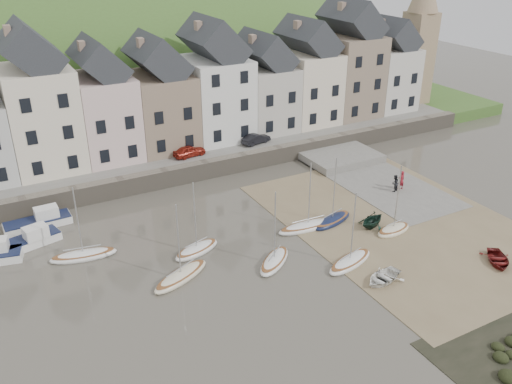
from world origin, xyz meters
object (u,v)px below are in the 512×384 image
rowboat_green (372,220)px  car_left (189,151)px  rowboat_red (498,259)px  person_red (401,180)px  sailboat_0 (83,255)px  car_right (256,139)px  rowboat_white (383,277)px  person_dark (395,183)px

rowboat_green → car_left: size_ratio=0.80×
rowboat_red → person_red: size_ratio=1.63×
sailboat_0 → person_red: sailboat_0 is taller
car_left → rowboat_red: bearing=-161.0°
car_left → car_right: size_ratio=1.01×
person_red → car_right: size_ratio=0.56×
sailboat_0 → car_right: (21.81, 12.02, 1.90)m
rowboat_white → person_dark: person_dark is taller
rowboat_white → rowboat_red: (9.29, -2.33, -0.01)m
rowboat_red → car_left: bearing=151.6°
sailboat_0 → car_left: 18.44m
person_red → car_right: (-8.28, 14.44, 1.08)m
person_red → car_left: 21.75m
rowboat_red → person_dark: 13.53m
person_dark → car_right: bearing=-82.7°
person_dark → rowboat_red: bearing=63.5°
sailboat_0 → rowboat_green: sailboat_0 is taller
rowboat_white → car_left: (-4.46, 25.61, 1.80)m
car_right → rowboat_white: bearing=160.0°
rowboat_red → person_dark: person_dark is taller
rowboat_green → car_right: bearing=167.0°
rowboat_red → car_left: (-13.75, 27.94, 1.81)m
sailboat_0 → rowboat_red: size_ratio=2.02×
rowboat_green → sailboat_0: bearing=-122.9°
sailboat_0 → car_right: size_ratio=1.85×
rowboat_red → car_right: (-5.79, 27.94, 1.78)m
person_red → person_dark: size_ratio=1.13×
sailboat_0 → rowboat_red: (27.61, -15.92, 0.12)m
rowboat_white → car_left: bearing=176.5°
rowboat_red → car_right: bearing=137.1°
person_red → person_dark: bearing=8.2°
person_red → person_dark: person_red is taller
sailboat_0 → rowboat_white: sailboat_0 is taller
rowboat_white → rowboat_red: size_ratio=1.02×
rowboat_red → car_right: size_ratio=0.91×
sailboat_0 → person_red: (30.09, -2.42, 0.82)m
sailboat_0 → person_red: size_ratio=3.29×
person_dark → rowboat_green: bearing=15.1°
rowboat_white → person_dark: 15.56m
rowboat_white → person_red: bearing=120.1°
rowboat_white → person_red: 16.25m
rowboat_green → person_dark: person_dark is taller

